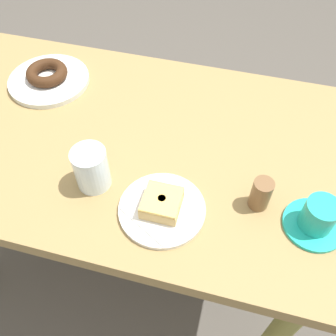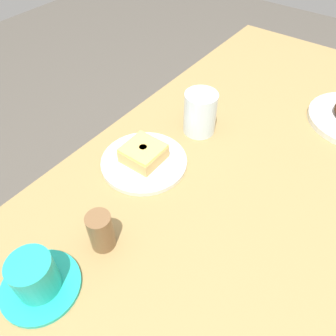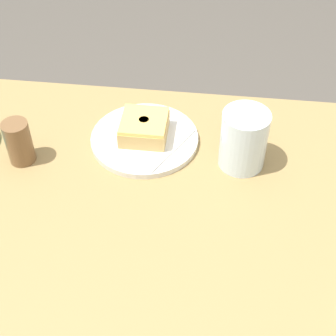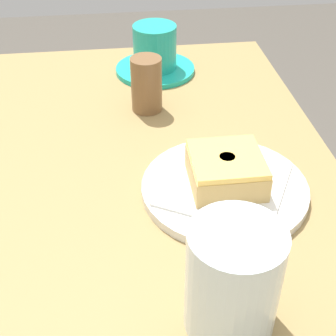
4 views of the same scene
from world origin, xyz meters
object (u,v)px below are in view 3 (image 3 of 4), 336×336
object	(u,v)px
water_glass	(244,140)
sugar_jar	(19,142)
donut_glazed_square	(144,127)
plate_glazed_square	(145,139)

from	to	relation	value
water_glass	sugar_jar	xyz separation A→B (m)	(0.37, 0.04, -0.01)
donut_glazed_square	sugar_jar	distance (m)	0.21
plate_glazed_square	water_glass	size ratio (longest dim) A/B	1.83
plate_glazed_square	water_glass	bearing A→B (deg)	168.70
plate_glazed_square	water_glass	xyz separation A→B (m)	(-0.17, 0.03, 0.05)
plate_glazed_square	sugar_jar	world-z (taller)	sugar_jar
water_glass	donut_glazed_square	bearing A→B (deg)	-11.30
donut_glazed_square	sugar_jar	xyz separation A→B (m)	(0.20, 0.07, 0.01)
water_glass	sugar_jar	distance (m)	0.37
plate_glazed_square	donut_glazed_square	bearing A→B (deg)	0.00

